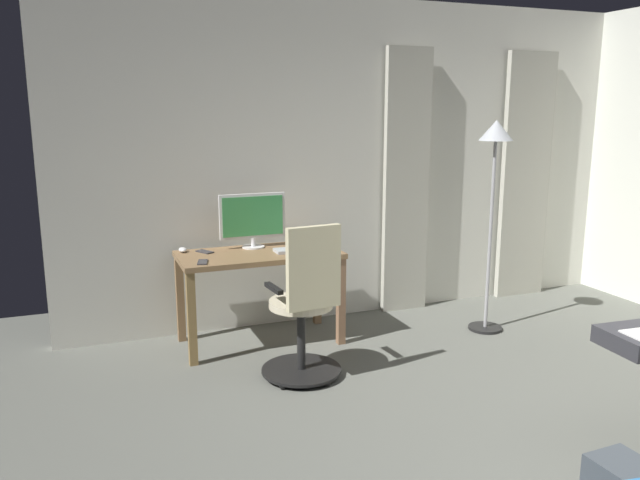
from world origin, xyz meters
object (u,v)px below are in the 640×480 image
object	(u,v)px
computer_monitor	(253,218)
cell_phone_face_up	(203,262)
computer_mouse	(183,250)
cell_phone_by_monitor	(205,252)
floor_lamp	(494,166)
desk	(259,266)
office_chair	(305,309)
computer_keyboard	(301,249)

from	to	relation	value
computer_monitor	cell_phone_face_up	size ratio (longest dim) A/B	3.71
computer_mouse	cell_phone_by_monitor	world-z (taller)	computer_mouse
computer_monitor	floor_lamp	world-z (taller)	floor_lamp
floor_lamp	cell_phone_face_up	bearing A→B (deg)	-5.62
desk	computer_mouse	xyz separation A→B (m)	(0.55, -0.22, 0.13)
office_chair	computer_keyboard	xyz separation A→B (m)	(-0.23, -0.72, 0.25)
cell_phone_by_monitor	computer_monitor	bearing A→B (deg)	155.38
desk	computer_keyboard	world-z (taller)	computer_keyboard
computer_monitor	computer_keyboard	size ratio (longest dim) A/B	1.27
cell_phone_face_up	office_chair	bearing A→B (deg)	148.11
computer_monitor	computer_keyboard	world-z (taller)	computer_monitor
cell_phone_face_up	floor_lamp	xyz separation A→B (m)	(-2.33, 0.23, 0.64)
office_chair	computer_keyboard	bearing A→B (deg)	67.17
cell_phone_by_monitor	floor_lamp	world-z (taller)	floor_lamp
desk	floor_lamp	bearing A→B (deg)	167.65
computer_monitor	cell_phone_face_up	world-z (taller)	computer_monitor
cell_phone_by_monitor	cell_phone_face_up	xyz separation A→B (m)	(0.08, 0.33, 0.00)
computer_keyboard	computer_monitor	bearing A→B (deg)	-38.40
cell_phone_face_up	computer_keyboard	bearing A→B (deg)	-157.12
office_chair	cell_phone_by_monitor	world-z (taller)	office_chair
desk	computer_mouse	distance (m)	0.61
desk	computer_mouse	size ratio (longest dim) A/B	12.47
floor_lamp	computer_mouse	bearing A→B (deg)	-14.66
computer_mouse	cell_phone_face_up	size ratio (longest dim) A/B	0.69
desk	floor_lamp	distance (m)	2.04
cell_phone_face_up	floor_lamp	bearing A→B (deg)	-170.43
computer_mouse	desk	bearing A→B (deg)	157.99
desk	floor_lamp	world-z (taller)	floor_lamp
office_chair	computer_keyboard	world-z (taller)	office_chair
cell_phone_by_monitor	floor_lamp	size ratio (longest dim) A/B	0.08
computer_monitor	office_chair	bearing A→B (deg)	95.45
computer_keyboard	cell_phone_face_up	xyz separation A→B (m)	(0.80, 0.11, -0.01)
office_chair	computer_keyboard	size ratio (longest dim) A/B	2.61
computer_keyboard	computer_mouse	world-z (taller)	computer_mouse
office_chair	floor_lamp	world-z (taller)	floor_lamp
computer_mouse	floor_lamp	world-z (taller)	floor_lamp
computer_keyboard	cell_phone_by_monitor	distance (m)	0.75
cell_phone_by_monitor	cell_phone_face_up	world-z (taller)	same
office_chair	computer_monitor	distance (m)	1.09
desk	cell_phone_by_monitor	world-z (taller)	cell_phone_by_monitor
office_chair	computer_mouse	bearing A→B (deg)	117.24
desk	office_chair	xyz separation A→B (m)	(-0.10, 0.79, -0.12)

